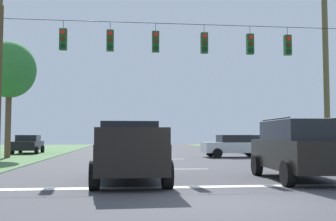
% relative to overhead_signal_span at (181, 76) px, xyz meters
% --- Properties ---
extents(ground_plane, '(120.00, 120.00, 0.00)m').
position_rel_overhead_signal_span_xyz_m(ground_plane, '(-0.06, -8.95, -4.17)').
color(ground_plane, '#3D3D42').
extents(stop_bar_stripe, '(13.81, 0.45, 0.01)m').
position_rel_overhead_signal_span_xyz_m(stop_bar_stripe, '(-0.06, -6.23, -4.16)').
color(stop_bar_stripe, white).
rests_on(stop_bar_stripe, ground).
extents(lane_dash_0, '(2.50, 0.15, 0.01)m').
position_rel_overhead_signal_span_xyz_m(lane_dash_0, '(-0.06, -0.23, -4.16)').
color(lane_dash_0, white).
rests_on(lane_dash_0, ground).
extents(lane_dash_1, '(2.50, 0.15, 0.01)m').
position_rel_overhead_signal_span_xyz_m(lane_dash_1, '(-0.06, 7.15, -4.16)').
color(lane_dash_1, white).
rests_on(lane_dash_1, ground).
extents(lane_dash_2, '(2.50, 0.15, 0.01)m').
position_rel_overhead_signal_span_xyz_m(lane_dash_2, '(-0.06, 12.96, -4.16)').
color(lane_dash_2, white).
rests_on(lane_dash_2, ground).
extents(lane_dash_3, '(2.50, 0.15, 0.01)m').
position_rel_overhead_signal_span_xyz_m(lane_dash_3, '(-0.06, 20.69, -4.16)').
color(lane_dash_3, white).
rests_on(lane_dash_3, ground).
extents(lane_dash_4, '(2.50, 0.15, 0.01)m').
position_rel_overhead_signal_span_xyz_m(lane_dash_4, '(-0.06, 28.73, -4.16)').
color(lane_dash_4, white).
rests_on(lane_dash_4, ground).
extents(overhead_signal_span, '(16.29, 0.31, 7.16)m').
position_rel_overhead_signal_span_xyz_m(overhead_signal_span, '(0.00, 0.00, 0.00)').
color(overhead_signal_span, brown).
rests_on(overhead_signal_span, ground).
extents(pickup_truck, '(2.38, 5.44, 1.95)m').
position_rel_overhead_signal_span_xyz_m(pickup_truck, '(-2.37, -4.65, -3.20)').
color(pickup_truck, black).
rests_on(pickup_truck, ground).
extents(suv_black, '(2.44, 4.91, 2.05)m').
position_rel_overhead_signal_span_xyz_m(suv_black, '(3.27, -4.95, -3.10)').
color(suv_black, black).
rests_on(suv_black, ground).
extents(distant_car_crossing_white, '(2.33, 4.44, 1.52)m').
position_rel_overhead_signal_span_xyz_m(distant_car_crossing_white, '(7.91, 14.99, -3.38)').
color(distant_car_crossing_white, silver).
rests_on(distant_car_crossing_white, ground).
extents(distant_car_oncoming, '(4.37, 2.15, 1.52)m').
position_rel_overhead_signal_span_xyz_m(distant_car_oncoming, '(4.92, 8.86, -3.38)').
color(distant_car_oncoming, silver).
rests_on(distant_car_oncoming, ground).
extents(distant_car_far_parked, '(2.15, 4.37, 1.52)m').
position_rel_overhead_signal_span_xyz_m(distant_car_far_parked, '(-10.34, 15.49, -3.38)').
color(distant_car_far_parked, black).
rests_on(distant_car_far_parked, ground).
extents(utility_pole_mid_right, '(0.33, 2.00, 10.92)m').
position_rel_overhead_signal_span_xyz_m(utility_pole_mid_right, '(8.98, 3.77, 1.04)').
color(utility_pole_mid_right, brown).
rests_on(utility_pole_mid_right, ground).
extents(tree_roadside_far_right, '(3.47, 3.47, 7.75)m').
position_rel_overhead_signal_span_xyz_m(tree_roadside_far_right, '(-10.21, 9.36, 1.65)').
color(tree_roadside_far_right, brown).
rests_on(tree_roadside_far_right, ground).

